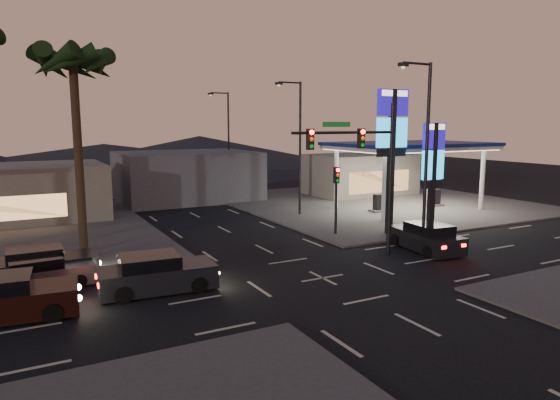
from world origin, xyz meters
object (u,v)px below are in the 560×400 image
car_lane_a_front (156,274)px  car_lane_b_mid (41,265)px  suv_station (426,238)px  pylon_sign_short (433,161)px  pylon_sign_tall (392,133)px  car_lane_a_mid (4,299)px  traffic_signal_mast (365,158)px  gas_station (410,147)px  car_lane_b_front (42,274)px

car_lane_a_front → car_lane_b_mid: size_ratio=1.06×
suv_station → car_lane_a_front: bearing=179.3°
pylon_sign_short → car_lane_a_front: bearing=-171.4°
car_lane_a_front → car_lane_b_mid: (-4.12, 3.89, -0.03)m
pylon_sign_tall → car_lane_a_mid: size_ratio=1.78×
car_lane_a_front → car_lane_b_mid: bearing=136.6°
traffic_signal_mast → gas_station: bearing=39.3°
traffic_signal_mast → suv_station: (4.04, -0.41, -4.51)m
traffic_signal_mast → suv_station: 6.07m
car_lane_b_front → suv_station: 19.29m
traffic_signal_mast → car_lane_b_front: (-15.04, 2.45, -4.59)m
pylon_sign_short → car_lane_a_front: size_ratio=1.41×
traffic_signal_mast → car_lane_a_front: (-10.87, -0.23, -4.49)m
gas_station → car_lane_b_front: bearing=-164.5°
car_lane_a_mid → car_lane_b_mid: car_lane_a_mid is taller
car_lane_a_front → pylon_sign_tall: bearing=13.5°
gas_station → car_lane_a_mid: gas_station is taller
car_lane_b_mid → car_lane_a_front: bearing=-43.4°
car_lane_a_mid → pylon_sign_tall: bearing=11.2°
traffic_signal_mast → car_lane_b_front: size_ratio=1.86×
gas_station → traffic_signal_mast: size_ratio=1.53×
pylon_sign_short → car_lane_a_front: pylon_sign_short is taller
pylon_sign_tall → pylon_sign_short: 3.20m
pylon_sign_tall → car_lane_b_front: pylon_sign_tall is taller
pylon_sign_tall → car_lane_b_front: (-19.78, -1.06, -5.76)m
pylon_sign_tall → car_lane_b_mid: (-19.73, 0.15, -5.69)m
gas_station → car_lane_b_front: gas_station is taller
car_lane_a_front → suv_station: size_ratio=1.04×
gas_station → car_lane_b_front: 28.66m
gas_station → car_lane_a_front: (-23.11, -10.24, -4.35)m
car_lane_a_mid → suv_station: size_ratio=1.05×
traffic_signal_mast → car_lane_b_front: 15.92m
suv_station → pylon_sign_short: bearing=42.3°
pylon_sign_tall → car_lane_a_front: 17.02m
gas_station → pylon_sign_short: size_ratio=1.74×
pylon_sign_short → car_lane_a_mid: bearing=-172.3°
car_lane_a_front → suv_station: car_lane_a_front is taller
car_lane_a_mid → gas_station: bearing=20.5°
car_lane_a_mid → pylon_sign_short: bearing=7.7°
car_lane_a_front → pylon_sign_short: bearing=8.6°
car_lane_b_mid → suv_station: suv_station is taller
traffic_signal_mast → suv_station: size_ratio=1.66×
car_lane_a_mid → suv_station: 20.45m
car_lane_b_front → car_lane_b_mid: 1.22m
pylon_sign_tall → traffic_signal_mast: bearing=-143.5°
car_lane_b_mid → pylon_sign_tall: bearing=-0.4°
gas_station → pylon_sign_tall: bearing=-139.1°
car_lane_b_front → suv_station: bearing=-8.5°
car_lane_b_mid → car_lane_a_mid: bearing=-108.1°
traffic_signal_mast → pylon_sign_short: bearing=19.1°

